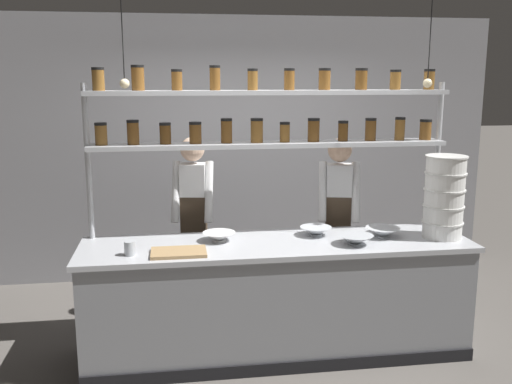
% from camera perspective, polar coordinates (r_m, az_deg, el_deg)
% --- Properties ---
extents(ground_plane, '(40.00, 40.00, 0.00)m').
position_cam_1_polar(ground_plane, '(4.79, 2.07, -15.64)').
color(ground_plane, '#5B5651').
extents(back_wall, '(5.44, 0.12, 2.82)m').
position_cam_1_polar(back_wall, '(6.25, -1.10, 4.33)').
color(back_wall, '#939399').
rests_on(back_wall, ground_plane).
extents(prep_counter, '(3.04, 0.76, 0.92)m').
position_cam_1_polar(prep_counter, '(4.60, 2.11, -10.54)').
color(prep_counter, gray).
rests_on(prep_counter, ground_plane).
extents(spice_shelf_unit, '(2.93, 0.28, 2.27)m').
position_cam_1_polar(spice_shelf_unit, '(4.61, 1.36, 6.85)').
color(spice_shelf_unit, '#B7BABF').
rests_on(spice_shelf_unit, ground_plane).
extents(chef_left, '(0.40, 0.32, 1.67)m').
position_cam_1_polar(chef_left, '(5.10, -6.24, -2.46)').
color(chef_left, black).
rests_on(chef_left, ground_plane).
extents(chef_center, '(0.40, 0.33, 1.66)m').
position_cam_1_polar(chef_center, '(5.18, 8.20, -2.42)').
color(chef_center, black).
rests_on(chef_center, ground_plane).
extents(container_stack, '(0.33, 0.33, 0.66)m').
position_cam_1_polar(container_stack, '(4.75, 18.30, -0.47)').
color(container_stack, white).
rests_on(container_stack, prep_counter).
extents(cutting_board, '(0.40, 0.26, 0.02)m').
position_cam_1_polar(cutting_board, '(4.20, -7.74, -5.99)').
color(cutting_board, '#A88456').
rests_on(cutting_board, prep_counter).
extents(prep_bowl_near_left, '(0.27, 0.27, 0.08)m').
position_cam_1_polar(prep_bowl_near_left, '(4.44, 9.93, -4.74)').
color(prep_bowl_near_left, '#B2B7BC').
rests_on(prep_bowl_near_left, prep_counter).
extents(prep_bowl_center_front, '(0.28, 0.28, 0.08)m').
position_cam_1_polar(prep_bowl_center_front, '(4.70, 12.55, -3.96)').
color(prep_bowl_center_front, silver).
rests_on(prep_bowl_center_front, prep_counter).
extents(prep_bowl_center_back, '(0.26, 0.26, 0.07)m').
position_cam_1_polar(prep_bowl_center_back, '(4.65, 6.00, -3.92)').
color(prep_bowl_center_back, silver).
rests_on(prep_bowl_center_back, prep_counter).
extents(prep_bowl_near_right, '(0.26, 0.26, 0.07)m').
position_cam_1_polar(prep_bowl_near_right, '(4.48, -3.71, -4.49)').
color(prep_bowl_near_right, white).
rests_on(prep_bowl_near_right, prep_counter).
extents(serving_cup_front, '(0.08, 0.08, 0.10)m').
position_cam_1_polar(serving_cup_front, '(4.22, -12.51, -5.52)').
color(serving_cup_front, '#B2B7BC').
rests_on(serving_cup_front, prep_counter).
extents(pendant_light_row, '(2.34, 0.07, 0.67)m').
position_cam_1_polar(pendant_light_row, '(4.27, 2.61, 11.24)').
color(pendant_light_row, black).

